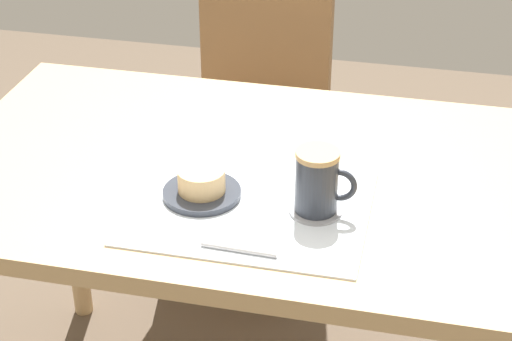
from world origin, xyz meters
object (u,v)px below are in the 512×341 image
at_px(wooden_chair, 252,111).
at_px(pastry_plate, 202,193).
at_px(pastry, 201,180).
at_px(dining_table, 250,203).
at_px(coffee_mug, 318,181).

relative_size(wooden_chair, pastry_plate, 6.02).
bearing_deg(pastry, dining_table, 63.45).
xyz_separation_m(dining_table, wooden_chair, (-0.16, 0.72, -0.17)).
distance_m(pastry_plate, coffee_mug, 0.22).
bearing_deg(dining_table, coffee_mug, -40.26).
relative_size(dining_table, coffee_mug, 10.45).
xyz_separation_m(wooden_chair, coffee_mug, (0.31, -0.85, 0.32)).
bearing_deg(wooden_chair, pastry, 102.48).
bearing_deg(pastry, coffee_mug, -1.37).
xyz_separation_m(dining_table, pastry_plate, (-0.06, -0.12, 0.09)).
height_order(dining_table, pastry_plate, pastry_plate).
bearing_deg(pastry, wooden_chair, 96.86).
bearing_deg(coffee_mug, pastry_plate, 178.63).
distance_m(dining_table, pastry_plate, 0.16).
bearing_deg(dining_table, pastry, -116.55).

